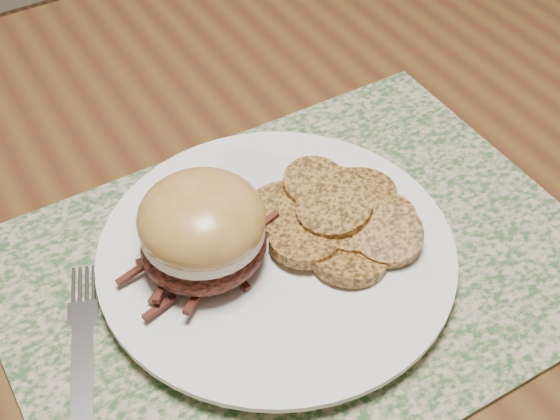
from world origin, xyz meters
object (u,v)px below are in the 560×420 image
object	(u,v)px
dinner_plate	(277,255)
pork_sandwich	(203,229)
fork	(83,368)
dining_table	(232,333)

from	to	relation	value
dinner_plate	pork_sandwich	distance (m)	0.07
fork	dinner_plate	bearing A→B (deg)	26.59
dining_table	pork_sandwich	bearing A→B (deg)	163.14
dining_table	dinner_plate	world-z (taller)	dinner_plate
fork	pork_sandwich	bearing A→B (deg)	37.08
dining_table	dinner_plate	size ratio (longest dim) A/B	5.77
dining_table	fork	bearing A→B (deg)	-167.65
dinner_plate	fork	xyz separation A→B (m)	(-0.17, -0.02, -0.01)
dining_table	fork	size ratio (longest dim) A/B	8.32
dining_table	fork	world-z (taller)	fork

